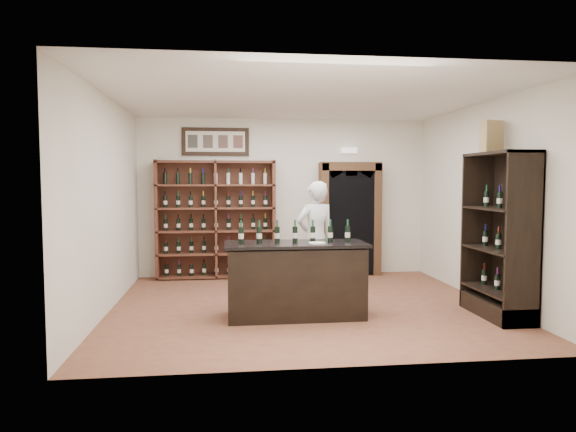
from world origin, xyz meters
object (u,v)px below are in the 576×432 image
Objects in this scene: side_cabinet at (500,261)px; tasting_counter at (296,280)px; counter_bottle_0 at (241,235)px; shopkeeper at (315,238)px; wine_shelf at (216,219)px; wine_crate at (492,137)px.

tasting_counter is at bearing 173.72° from side_cabinet.
counter_bottle_0 is 0.17× the size of shopkeeper.
wine_shelf is at bearing 110.56° from tasting_counter.
wine_shelf is 1.21× the size of shopkeeper.
wine_crate is at bearing -1.31° from counter_bottle_0.
side_cabinet is at bearing -103.88° from wine_crate.
side_cabinet is at bearing -6.28° from tasting_counter.
side_cabinet is at bearing 124.93° from shopkeeper.
tasting_counter is at bearing -69.44° from wine_shelf.
wine_shelf reaches higher than counter_bottle_0.
side_cabinet is 4.96× the size of wine_crate.
tasting_counter is at bearing 162.91° from wine_crate.
counter_bottle_0 is (-0.72, 0.06, 0.61)m from tasting_counter.
shopkeeper is 3.00m from wine_crate.
tasting_counter is at bearing -4.99° from counter_bottle_0.
wine_crate is (2.21, -1.35, 1.52)m from shopkeeper.
tasting_counter is 0.95m from counter_bottle_0.
counter_bottle_0 is at bearing 161.93° from wine_crate.
wine_shelf is 2.90m from counter_bottle_0.
wine_shelf is at bearing -63.61° from shopkeeper.
shopkeeper is at bearing 131.77° from wine_crate.
tasting_counter is 4.24× the size of wine_crate.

